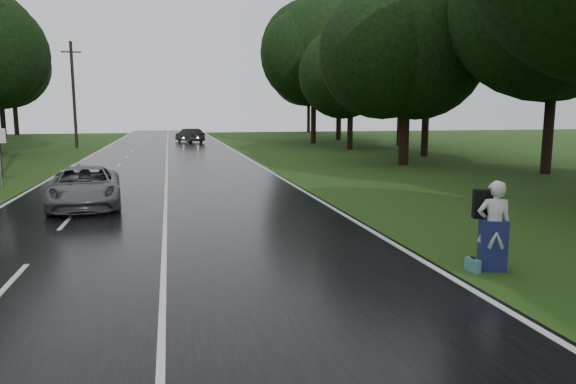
# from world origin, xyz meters

# --- Properties ---
(ground) EXTENTS (160.00, 160.00, 0.00)m
(ground) POSITION_xyz_m (0.00, 0.00, 0.00)
(ground) COLOR #244614
(ground) RESTS_ON ground
(road) EXTENTS (12.00, 140.00, 0.04)m
(road) POSITION_xyz_m (0.00, 20.00, 0.02)
(road) COLOR black
(road) RESTS_ON ground
(lane_center) EXTENTS (0.12, 140.00, 0.01)m
(lane_center) POSITION_xyz_m (0.00, 20.00, 0.04)
(lane_center) COLOR silver
(lane_center) RESTS_ON road
(grey_car) EXTENTS (2.88, 5.38, 1.44)m
(grey_car) POSITION_xyz_m (-2.80, 10.62, 0.76)
(grey_car) COLOR #56585C
(grey_car) RESTS_ON road
(far_car) EXTENTS (3.21, 4.91, 1.53)m
(far_car) POSITION_xyz_m (2.46, 50.45, 0.81)
(far_car) COLOR black
(far_car) RESTS_ON road
(hitchhiker) EXTENTS (0.84, 0.80, 1.98)m
(hitchhiker) POSITION_xyz_m (7.00, 0.71, 0.92)
(hitchhiker) COLOR silver
(hitchhiker) RESTS_ON ground
(suitcase) EXTENTS (0.18, 0.41, 0.29)m
(suitcase) POSITION_xyz_m (6.54, 0.68, 0.14)
(suitcase) COLOR teal
(suitcase) RESTS_ON ground
(utility_pole_mid) EXTENTS (1.80, 0.28, 9.69)m
(utility_pole_mid) POSITION_xyz_m (-8.50, 20.59, 0.00)
(utility_pole_mid) COLOR black
(utility_pole_mid) RESTS_ON ground
(utility_pole_far) EXTENTS (1.80, 0.28, 9.98)m
(utility_pole_far) POSITION_xyz_m (-8.50, 44.30, 0.00)
(utility_pole_far) COLOR black
(utility_pole_far) RESTS_ON ground
(road_sign_b) EXTENTS (0.65, 0.10, 2.70)m
(road_sign_b) POSITION_xyz_m (-7.20, 16.33, 0.00)
(road_sign_b) COLOR white
(road_sign_b) RESTS_ON ground
(tree_right_d) EXTENTS (7.74, 7.74, 12.09)m
(tree_right_d) POSITION_xyz_m (15.18, 22.49, 0.00)
(tree_right_d) COLOR black
(tree_right_d) RESTS_ON ground
(tree_right_e) EXTENTS (7.34, 7.34, 11.46)m
(tree_right_e) POSITION_xyz_m (16.32, 36.14, 0.00)
(tree_right_e) COLOR black
(tree_right_e) RESTS_ON ground
(tree_right_f) EXTENTS (10.55, 10.55, 16.49)m
(tree_right_f) POSITION_xyz_m (15.63, 46.03, 0.00)
(tree_right_f) COLOR black
(tree_right_f) RESTS_ON ground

